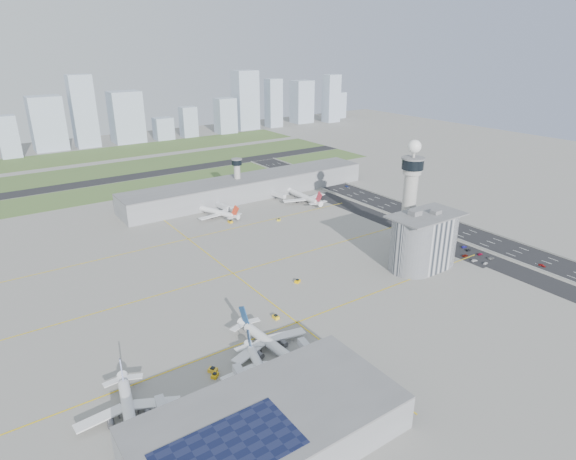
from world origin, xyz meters
TOP-DOWN VIEW (x-y plane):
  - ground at (0.00, 0.00)m, footprint 1000.00×1000.00m
  - grass_strip_0 at (-20.00, 225.00)m, footprint 480.00×50.00m
  - grass_strip_1 at (-20.00, 300.00)m, footprint 480.00×60.00m
  - grass_strip_2 at (-20.00, 380.00)m, footprint 480.00×70.00m
  - runway at (-20.00, 262.00)m, footprint 480.00×22.00m
  - highway at (115.00, 0.00)m, footprint 28.00×500.00m
  - barrier_left at (101.00, 0.00)m, footprint 0.60×500.00m
  - barrier_right at (129.00, 0.00)m, footprint 0.60×500.00m
  - landside_road at (90.00, -10.00)m, footprint 18.00×260.00m
  - parking_lot at (88.00, -22.00)m, footprint 20.00×44.00m
  - taxiway_line_h_0 at (-40.00, -30.00)m, footprint 260.00×0.60m
  - taxiway_line_h_1 at (-40.00, 30.00)m, footprint 260.00×0.60m
  - taxiway_line_h_2 at (-40.00, 90.00)m, footprint 260.00×0.60m
  - taxiway_line_v at (-40.00, 30.00)m, footprint 0.60×260.00m
  - control_tower at (72.00, 8.00)m, footprint 14.00×14.00m
  - secondary_tower at (30.00, 150.00)m, footprint 8.60×8.60m
  - admin_building at (51.99, -22.00)m, footprint 42.00×24.00m
  - terminal_pier at (40.00, 148.00)m, footprint 210.00×32.00m
  - near_terminal at (-88.07, -82.02)m, footprint 84.00×42.00m
  - airplane_near_a at (-120.97, -46.77)m, footprint 42.02×46.86m
  - airplane_near_b at (-72.87, -52.64)m, footprint 38.97×42.92m
  - airplane_near_c at (-61.30, -41.09)m, footprint 39.65×45.47m
  - airplane_far_a at (-5.17, 118.45)m, footprint 46.86×50.35m
  - airplane_far_b at (67.86, 110.93)m, footprint 40.52×47.07m
  - jet_bridge_near_0 at (-113.00, -61.00)m, footprint 5.39×14.31m
  - jet_bridge_near_1 at (-83.00, -61.00)m, footprint 5.39×14.31m
  - jet_bridge_near_2 at (-53.00, -61.00)m, footprint 5.39×14.31m
  - jet_bridge_far_0 at (2.00, 132.00)m, footprint 5.39×14.31m
  - jet_bridge_far_1 at (52.00, 132.00)m, footprint 5.39×14.31m
  - tug_0 at (-87.54, -43.16)m, footprint 3.76×3.63m
  - tug_1 at (-86.79, -39.88)m, footprint 3.93×4.11m
  - tug_2 at (-45.97, -21.72)m, footprint 2.24×3.24m
  - tug_3 at (-17.11, 1.46)m, footprint 3.63×3.21m
  - tug_4 at (-3.52, 101.03)m, footprint 2.66×3.59m
  - tug_5 at (26.69, 85.11)m, footprint 3.38×3.17m
  - car_lot_0 at (84.04, -41.36)m, footprint 3.66×1.85m
  - car_lot_1 at (81.91, -35.46)m, footprint 3.90×1.76m
  - car_lot_2 at (83.50, -28.05)m, footprint 4.03×1.98m
  - car_lot_3 at (82.21, -19.76)m, footprint 3.86×1.74m
  - car_lot_4 at (83.39, -9.53)m, footprint 3.72×1.67m
  - car_lot_5 at (83.07, -6.80)m, footprint 3.90×1.40m
  - car_lot_6 at (92.78, -38.91)m, footprint 4.56×2.28m
  - car_lot_7 at (92.70, -31.74)m, footprint 3.79×1.57m
  - car_lot_8 at (92.02, -24.01)m, footprint 3.76×1.76m
  - car_lot_9 at (93.91, -19.71)m, footprint 3.80×1.46m
  - car_lot_10 at (91.83, -10.37)m, footprint 4.58×2.30m
  - car_lot_11 at (94.18, -3.52)m, footprint 4.35×1.77m
  - car_hw_0 at (107.72, -61.22)m, footprint 1.67×3.86m
  - car_hw_1 at (114.37, 40.46)m, footprint 1.42×3.86m
  - car_hw_2 at (122.79, 122.39)m, footprint 2.52×4.44m
  - car_hw_4 at (106.99, 182.43)m, footprint 1.54×3.51m
  - skyline_bldg_6 at (-102.68, 417.90)m, footprint 20.04×16.03m
  - skyline_bldg_7 at (-59.44, 436.89)m, footprint 35.76×28.61m
  - skyline_bldg_8 at (-19.42, 431.56)m, footprint 26.33×21.06m
  - skyline_bldg_9 at (30.27, 432.32)m, footprint 36.96×29.57m
  - skyline_bldg_10 at (73.27, 423.68)m, footprint 23.01×18.41m
  - skyline_bldg_11 at (108.28, 423.34)m, footprint 20.22×16.18m
  - skyline_bldg_12 at (162.17, 421.29)m, footprint 26.14×20.92m
  - skyline_bldg_13 at (201.27, 433.27)m, footprint 32.26×25.81m
  - skyline_bldg_14 at (244.74, 426.38)m, footprint 21.59×17.28m
  - skyline_bldg_15 at (302.83, 435.54)m, footprint 30.25×24.20m
  - skyline_bldg_16 at (345.49, 415.96)m, footprint 23.04×18.43m
  - skyline_bldg_17 at (382.05, 443.29)m, footprint 22.64×18.11m

SIDE VIEW (x-z plane):
  - ground at x=0.00m, z-range 0.00..0.00m
  - taxiway_line_h_0 at x=-40.00m, z-range 0.00..0.01m
  - taxiway_line_h_1 at x=-40.00m, z-range 0.00..0.01m
  - taxiway_line_h_2 at x=-40.00m, z-range 0.00..0.01m
  - taxiway_line_v at x=-40.00m, z-range 0.00..0.01m
  - grass_strip_0 at x=-20.00m, z-range 0.00..0.08m
  - grass_strip_1 at x=-20.00m, z-range 0.00..0.08m
  - grass_strip_2 at x=-20.00m, z-range 0.00..0.08m
  - landside_road at x=90.00m, z-range 0.00..0.08m
  - highway at x=115.00m, z-range 0.00..0.10m
  - parking_lot at x=88.00m, z-range 0.00..0.10m
  - runway at x=-20.00m, z-range 0.01..0.11m
  - car_lot_7 at x=92.70m, z-range 0.00..1.10m
  - car_lot_3 at x=82.21m, z-range 0.00..1.10m
  - car_lot_2 at x=83.50m, z-range 0.00..1.10m
  - car_hw_2 at x=122.79m, z-range 0.00..1.17m
  - car_hw_4 at x=106.99m, z-range 0.00..1.18m
  - car_lot_0 at x=84.04m, z-range 0.00..1.20m
  - barrier_left at x=101.00m, z-range 0.00..1.20m
  - barrier_right at x=129.00m, z-range 0.00..1.20m
  - car_lot_9 at x=93.91m, z-range 0.00..1.24m
  - car_lot_6 at x=92.78m, z-range 0.00..1.24m
  - car_lot_4 at x=83.39m, z-range 0.00..1.24m
  - car_lot_1 at x=81.91m, z-range 0.00..1.24m
  - car_lot_10 at x=91.83m, z-range 0.00..1.24m
  - car_lot_8 at x=92.02m, z-range 0.00..1.25m
  - car_lot_11 at x=94.18m, z-range 0.00..1.26m
  - car_hw_1 at x=114.37m, z-range 0.00..1.26m
  - car_lot_5 at x=83.07m, z-range 0.00..1.28m
  - car_hw_0 at x=107.72m, z-range 0.00..1.30m
  - tug_5 at x=26.69m, z-range 0.00..1.62m
  - tug_3 at x=-17.11m, z-range 0.00..1.75m
  - tug_0 at x=-87.54m, z-range 0.00..1.81m
  - tug_2 at x=-45.97m, z-range 0.00..1.88m
  - tug_4 at x=-3.52m, z-range 0.00..1.95m
  - tug_1 at x=-86.79m, z-range 0.00..1.97m
  - jet_bridge_near_0 at x=-113.00m, z-range 0.00..5.70m
  - jet_bridge_near_1 at x=-83.00m, z-range 0.00..5.70m
  - jet_bridge_near_2 at x=-53.00m, z-range 0.00..5.70m
  - jet_bridge_far_0 at x=2.00m, z-range 0.00..5.70m
  - jet_bridge_far_1 at x=52.00m, z-range 0.00..5.70m
  - airplane_near_b at x=-72.87m, z-range 0.00..10.20m
  - airplane_far_a at x=-5.17m, z-range 0.00..11.37m
  - airplane_near_a at x=-120.97m, z-range 0.00..11.46m
  - airplane_near_c at x=-61.30m, z-range 0.00..11.91m
  - airplane_far_b at x=67.86m, z-range 0.00..12.76m
  - near_terminal at x=-88.07m, z-range -0.07..12.93m
  - terminal_pier at x=40.00m, z-range 0.00..15.80m
  - skyline_bldg_10 at x=73.27m, z-range 0.00..27.75m
  - admin_building at x=51.99m, z-range -1.45..32.05m
  - secondary_tower at x=30.00m, z-range 2.85..34.75m
  - skyline_bldg_11 at x=108.28m, z-range 0.00..38.97m
  - skyline_bldg_17 at x=382.05m, z-range 0.00..41.06m
  - skyline_bldg_6 at x=-102.68m, z-range 0.00..45.20m
  - skyline_bldg_12 at x=162.17m, z-range 0.00..46.89m
  - skyline_bldg_7 at x=-59.44m, z-range 0.00..61.22m
  - skyline_bldg_9 at x=30.27m, z-range 0.00..62.11m
  - skyline_bldg_15 at x=302.83m, z-range 0.00..63.40m
  - skyline_bldg_14 at x=244.74m, z-range 0.00..68.75m
  - control_tower at x=72.00m, z-range 2.79..67.29m
  - skyline_bldg_16 at x=345.49m, z-range 0.00..71.56m
  - skyline_bldg_13 at x=201.27m, z-range 0.00..81.20m
  - skyline_bldg_8 at x=-19.42m, z-range 0.00..83.39m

